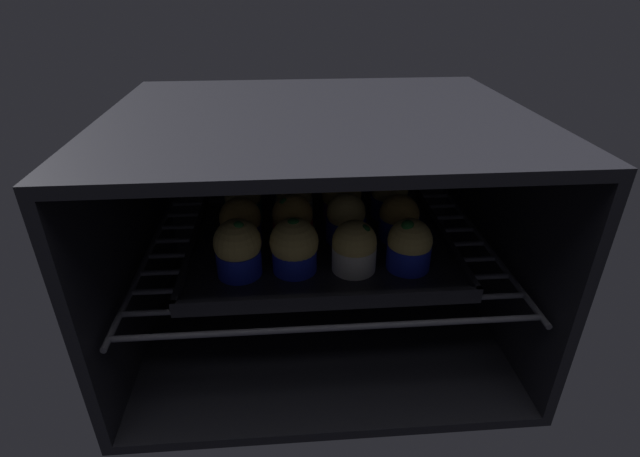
{
  "coord_description": "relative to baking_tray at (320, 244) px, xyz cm",
  "views": [
    {
      "loc": [
        -5.01,
        -42.67,
        52.42
      ],
      "look_at": [
        0.0,
        21.98,
        17.42
      ],
      "focal_mm": 26.64,
      "sensor_mm": 36.0,
      "label": 1
    }
  ],
  "objects": [
    {
      "name": "muffin_row1_col0",
      "position": [
        -12.11,
        -0.1,
        4.13
      ],
      "size": [
        6.35,
        6.35,
        7.78
      ],
      "color": "#1928B7",
      "rests_on": "baking_tray"
    },
    {
      "name": "muffin_row0_col2",
      "position": [
        4.17,
        -8.3,
        4.01
      ],
      "size": [
        6.26,
        6.26,
        7.47
      ],
      "color": "silver",
      "rests_on": "baking_tray"
    },
    {
      "name": "muffin_row2_col3",
      "position": [
        12.49,
        8.14,
        4.39
      ],
      "size": [
        6.33,
        6.33,
        8.43
      ],
      "color": "#1928B7",
      "rests_on": "baking_tray"
    },
    {
      "name": "muffin_row1_col3",
      "position": [
        12.41,
        0.18,
        3.89
      ],
      "size": [
        6.24,
        6.24,
        7.29
      ],
      "color": "#1928B7",
      "rests_on": "baking_tray"
    },
    {
      "name": "muffin_row2_col2",
      "position": [
        4.3,
        8.26,
        4.1
      ],
      "size": [
        6.72,
        6.72,
        7.64
      ],
      "color": "#7A238C",
      "rests_on": "baking_tray"
    },
    {
      "name": "oven_rack",
      "position": [
        0.0,
        0.02,
        -1.08
      ],
      "size": [
        54.8,
        42.0,
        0.8
      ],
      "color": "#51515B",
      "rests_on": "oven_cavity"
    },
    {
      "name": "baking_tray",
      "position": [
        0.0,
        0.0,
        0.0
      ],
      "size": [
        40.21,
        32.03,
        2.2
      ],
      "color": "black",
      "rests_on": "oven_rack"
    },
    {
      "name": "muffin_row0_col1",
      "position": [
        -4.2,
        -7.88,
        4.31
      ],
      "size": [
        6.82,
        6.82,
        8.19
      ],
      "color": "#1928B7",
      "rests_on": "baking_tray"
    },
    {
      "name": "oven_cavity",
      "position": [
        0.0,
        4.26,
        2.32
      ],
      "size": [
        59.0,
        47.0,
        37.0
      ],
      "color": "black",
      "rests_on": "ground"
    },
    {
      "name": "muffin_row2_col0",
      "position": [
        -12.3,
        8.26,
        3.96
      ],
      "size": [
        6.24,
        6.24,
        7.5
      ],
      "color": "#0C8C84",
      "rests_on": "baking_tray"
    },
    {
      "name": "muffin_row2_col1",
      "position": [
        -3.74,
        8.24,
        3.98
      ],
      "size": [
        6.24,
        6.24,
        7.45
      ],
      "color": "silver",
      "rests_on": "baking_tray"
    },
    {
      "name": "muffin_row0_col0",
      "position": [
        -11.9,
        -8.21,
        4.49
      ],
      "size": [
        6.56,
        6.56,
        8.44
      ],
      "color": "#1928B7",
      "rests_on": "baking_tray"
    },
    {
      "name": "muffin_row1_col1",
      "position": [
        -4.23,
        0.02,
        4.33
      ],
      "size": [
        6.24,
        6.24,
        7.99
      ],
      "color": "red",
      "rests_on": "baking_tray"
    },
    {
      "name": "muffin_row0_col3",
      "position": [
        11.93,
        -8.42,
        4.02
      ],
      "size": [
        6.29,
        6.29,
        7.8
      ],
      "color": "#1928B7",
      "rests_on": "baking_tray"
    },
    {
      "name": "muffin_row1_col2",
      "position": [
        4.04,
        0.05,
        4.19
      ],
      "size": [
        6.24,
        6.24,
        7.88
      ],
      "color": "#1928B7",
      "rests_on": "baking_tray"
    }
  ]
}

